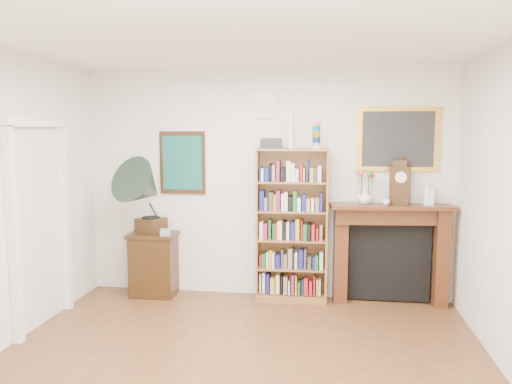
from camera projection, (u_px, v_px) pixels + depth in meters
room at (225, 220)px, 3.66m from camera, size 4.51×5.01×2.81m
door_casing at (40, 207)px, 5.17m from camera, size 0.08×1.02×2.17m
teal_poster at (182, 163)px, 6.22m from camera, size 0.58×0.04×0.78m
small_picture at (266, 105)px, 5.98m from camera, size 0.26×0.04×0.30m
gilt_painting at (398, 139)px, 5.81m from camera, size 0.95×0.04×0.75m
bookshelf at (292, 217)px, 5.95m from camera, size 0.86×0.33×2.12m
side_cabinet at (154, 264)px, 6.21m from camera, size 0.59×0.44×0.79m
fireplace at (390, 245)px, 5.89m from camera, size 1.44×0.47×1.20m
gramophone at (145, 191)px, 5.98m from camera, size 0.81×0.89×0.96m
cd_stack at (165, 232)px, 6.01m from camera, size 0.14×0.14×0.08m
mantel_clock at (400, 183)px, 5.77m from camera, size 0.25×0.18×0.51m
flower_vase at (365, 197)px, 5.83m from camera, size 0.21×0.21×0.17m
teacup at (386, 202)px, 5.74m from camera, size 0.10×0.10×0.07m
bottle_left at (427, 195)px, 5.71m from camera, size 0.07×0.07×0.24m
bottle_right at (432, 197)px, 5.70m from camera, size 0.06×0.06×0.20m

